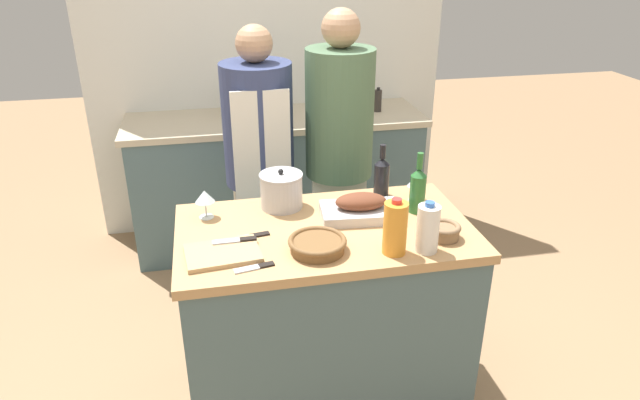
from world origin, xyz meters
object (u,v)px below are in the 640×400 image
(cutting_board, at_px, (223,253))
(milk_jug, at_px, (428,228))
(wicker_basket, at_px, (317,244))
(mixing_bowl, at_px, (444,231))
(juice_jug, at_px, (395,228))
(wine_glass_left, at_px, (205,197))
(knife_paring, at_px, (256,267))
(condiment_bottle_tall, at_px, (378,101))
(wine_glass_right, at_px, (417,182))
(wine_bottle_green, at_px, (418,189))
(condiment_bottle_short, at_px, (327,105))
(knife_chef, at_px, (246,237))
(stock_pot, at_px, (281,190))
(stand_mixer, at_px, (248,98))
(person_cook_aproned, at_px, (260,163))
(person_cook_guest, at_px, (339,153))
(roasting_pan, at_px, (361,208))
(wine_bottle_dark, at_px, (382,176))
(knife_bread, at_px, (236,240))

(cutting_board, height_order, milk_jug, milk_jug)
(wicker_basket, bearing_deg, mixing_bowl, -0.21)
(wicker_basket, relative_size, mixing_bowl, 1.72)
(mixing_bowl, bearing_deg, juice_jug, -163.89)
(wicker_basket, bearing_deg, wine_glass_left, 137.77)
(knife_paring, bearing_deg, condiment_bottle_tall, 61.02)
(milk_jug, distance_m, wine_glass_right, 0.46)
(wine_bottle_green, relative_size, condiment_bottle_short, 2.10)
(condiment_bottle_tall, height_order, condiment_bottle_short, condiment_bottle_tall)
(knife_paring, bearing_deg, wine_bottle_green, 23.78)
(knife_chef, distance_m, condiment_bottle_short, 1.76)
(cutting_board, relative_size, stock_pot, 1.55)
(stock_pot, bearing_deg, cutting_board, -126.59)
(stock_pot, bearing_deg, milk_jug, -45.38)
(stand_mixer, xyz_separation_m, person_cook_aproned, (-0.01, -0.71, -0.17))
(wicker_basket, xyz_separation_m, mixing_bowl, (0.52, -0.00, 0.00))
(stand_mixer, bearing_deg, milk_jug, -73.96)
(juice_jug, relative_size, condiment_bottle_short, 1.73)
(juice_jug, height_order, knife_chef, juice_jug)
(wine_glass_left, xyz_separation_m, condiment_bottle_short, (0.83, 1.40, -0.03))
(wine_glass_left, xyz_separation_m, condiment_bottle_tall, (1.18, 1.38, -0.02))
(wine_glass_left, distance_m, knife_chef, 0.28)
(knife_chef, xyz_separation_m, person_cook_guest, (0.57, 0.80, 0.02))
(mixing_bowl, distance_m, juice_jug, 0.25)
(cutting_board, xyz_separation_m, stock_pot, (0.28, 0.38, 0.07))
(wine_bottle_green, relative_size, person_cook_guest, 0.16)
(mixing_bowl, xyz_separation_m, knife_chef, (-0.78, 0.16, -0.03))
(person_cook_guest, bearing_deg, condiment_bottle_tall, 69.47)
(wicker_basket, xyz_separation_m, cutting_board, (-0.36, 0.04, -0.02))
(knife_chef, height_order, condiment_bottle_tall, condiment_bottle_tall)
(condiment_bottle_tall, bearing_deg, person_cook_guest, -119.89)
(stock_pot, distance_m, knife_paring, 0.53)
(condiment_bottle_tall, bearing_deg, knife_chef, -122.85)
(milk_jug, xyz_separation_m, condiment_bottle_short, (0.01, 1.86, -0.03))
(milk_jug, distance_m, stand_mixer, 1.88)
(wine_glass_right, distance_m, person_cook_aproned, 0.93)
(roasting_pan, bearing_deg, milk_jug, -62.02)
(wine_bottle_green, distance_m, wine_bottle_dark, 0.22)
(roasting_pan, height_order, wine_bottle_dark, wine_bottle_dark)
(stock_pot, bearing_deg, condiment_bottle_short, 69.89)
(wine_bottle_green, distance_m, stand_mixer, 1.60)
(stock_pot, height_order, condiment_bottle_short, stock_pot)
(milk_jug, relative_size, wine_bottle_green, 0.75)
(roasting_pan, distance_m, knife_bread, 0.56)
(wine_bottle_dark, xyz_separation_m, person_cook_aproned, (-0.51, 0.57, -0.12))
(wicker_basket, relative_size, knife_chef, 1.07)
(cutting_board, height_order, knife_paring, cutting_board)
(cutting_board, bearing_deg, wine_glass_left, 98.94)
(roasting_pan, relative_size, person_cook_aproned, 0.22)
(cutting_board, relative_size, wine_bottle_dark, 1.20)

